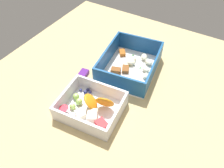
# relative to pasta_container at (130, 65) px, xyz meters

# --- Properties ---
(table_surface) EXTENTS (0.80, 0.80, 0.02)m
(table_surface) POSITION_rel_pasta_container_xyz_m (-0.08, -0.00, -0.03)
(table_surface) COLOR tan
(table_surface) RESTS_ON ground
(pasta_container) EXTENTS (0.22, 0.18, 0.06)m
(pasta_container) POSITION_rel_pasta_container_xyz_m (0.00, 0.00, 0.00)
(pasta_container) COLOR white
(pasta_container) RESTS_ON table_surface
(fruit_bowl) EXTENTS (0.15, 0.17, 0.06)m
(fruit_bowl) POSITION_rel_pasta_container_xyz_m (-0.20, 0.01, -0.00)
(fruit_bowl) COLOR white
(fruit_bowl) RESTS_ON table_surface
(candy_bar) EXTENTS (0.07, 0.03, 0.01)m
(candy_bar) POSITION_rel_pasta_container_xyz_m (-0.11, 0.11, -0.01)
(candy_bar) COLOR #51197A
(candy_bar) RESTS_ON table_surface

